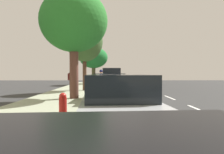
% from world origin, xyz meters
% --- Properties ---
extents(ground, '(59.51, 59.51, 0.00)m').
position_xyz_m(ground, '(0.00, 0.00, 0.00)').
color(ground, '#303030').
extents(sidewalk, '(3.51, 37.19, 0.16)m').
position_xyz_m(sidewalk, '(3.50, 0.00, 0.08)').
color(sidewalk, '#9CA285').
rests_on(sidewalk, ground).
extents(curb_edge, '(0.16, 37.19, 0.16)m').
position_xyz_m(curb_edge, '(1.66, 0.00, 0.08)').
color(curb_edge, gray).
rests_on(curb_edge, ground).
extents(lane_stripe_centre, '(0.14, 35.80, 0.01)m').
position_xyz_m(lane_stripe_centre, '(-3.03, -0.70, 0.00)').
color(lane_stripe_centre, white).
rests_on(lane_stripe_centre, ground).
extents(lane_stripe_bike_edge, '(0.12, 37.19, 0.01)m').
position_xyz_m(lane_stripe_bike_edge, '(0.19, 0.00, 0.00)').
color(lane_stripe_bike_edge, white).
rests_on(lane_stripe_bike_edge, ground).
extents(parked_sedan_tan_nearest, '(2.03, 4.49, 1.52)m').
position_xyz_m(parked_sedan_tan_nearest, '(0.66, -14.72, 0.75)').
color(parked_sedan_tan_nearest, tan).
rests_on(parked_sedan_tan_nearest, ground).
extents(parked_suv_dark_blue_second, '(2.07, 4.75, 1.99)m').
position_xyz_m(parked_suv_dark_blue_second, '(0.53, -8.60, 1.03)').
color(parked_suv_dark_blue_second, navy).
rests_on(parked_suv_dark_blue_second, ground).
extents(parked_sedan_grey_mid, '(1.93, 4.45, 1.52)m').
position_xyz_m(parked_sedan_grey_mid, '(0.73, 1.27, 0.75)').
color(parked_sedan_grey_mid, slate).
rests_on(parked_sedan_grey_mid, ground).
extents(parked_sedan_silver_far, '(2.03, 4.49, 1.52)m').
position_xyz_m(parked_sedan_silver_far, '(0.56, 7.18, 0.75)').
color(parked_sedan_silver_far, '#B7BABF').
rests_on(parked_sedan_silver_far, ground).
extents(bicycle_at_curb, '(1.22, 1.35, 0.79)m').
position_xyz_m(bicycle_at_curb, '(1.19, -4.33, 0.39)').
color(bicycle_at_curb, black).
rests_on(bicycle_at_curb, ground).
extents(cyclist_with_backpack, '(0.56, 0.52, 1.81)m').
position_xyz_m(cyclist_with_backpack, '(1.40, -4.80, 1.12)').
color(cyclist_with_backpack, '#C6B284').
rests_on(cyclist_with_backpack, ground).
extents(street_tree_near_cyclist, '(3.59, 3.59, 4.65)m').
position_xyz_m(street_tree_near_cyclist, '(2.67, -14.57, 3.44)').
color(street_tree_near_cyclist, '#4C492F').
rests_on(street_tree_near_cyclist, sidewalk).
extents(street_tree_mid_block, '(2.87, 2.87, 5.41)m').
position_xyz_m(street_tree_mid_block, '(2.67, -4.30, 3.98)').
color(street_tree_mid_block, '#523526').
rests_on(street_tree_mid_block, sidewalk).
extents(street_tree_far_end, '(3.67, 3.67, 5.89)m').
position_xyz_m(street_tree_far_end, '(2.67, 0.86, 4.33)').
color(street_tree_far_end, brown).
rests_on(street_tree_far_end, sidewalk).
extents(pedestrian_on_phone, '(0.62, 0.25, 1.61)m').
position_xyz_m(pedestrian_on_phone, '(3.70, -4.29, 1.07)').
color(pedestrian_on_phone, black).
rests_on(pedestrian_on_phone, sidewalk).
extents(fire_hydrant, '(0.22, 0.22, 0.84)m').
position_xyz_m(fire_hydrant, '(2.09, 6.44, 0.59)').
color(fire_hydrant, red).
rests_on(fire_hydrant, sidewalk).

